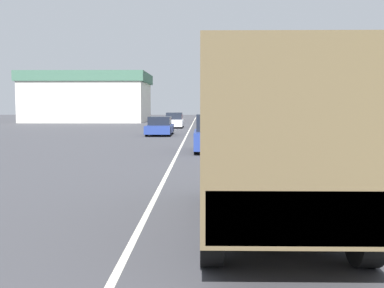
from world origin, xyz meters
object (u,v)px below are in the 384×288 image
military_truck (267,134)px  car_third_ahead (174,121)px  car_second_ahead (160,127)px  car_farthest_ahead (208,116)px  car_nearest_ahead (213,135)px  car_fourth_ahead (207,118)px

military_truck → car_third_ahead: (-3.85, 40.16, -0.95)m
car_second_ahead → car_third_ahead: (0.37, 12.74, 0.06)m
car_third_ahead → car_farthest_ahead: size_ratio=0.93×
car_third_ahead → car_farthest_ahead: (3.71, 26.42, 0.07)m
car_third_ahead → car_nearest_ahead: bearing=-82.8°
car_nearest_ahead → car_third_ahead: car_nearest_ahead is taller
car_nearest_ahead → car_second_ahead: bearing=105.6°
military_truck → car_second_ahead: size_ratio=1.36×
car_nearest_ahead → car_third_ahead: 25.98m
car_third_ahead → car_fourth_ahead: (3.47, 12.66, 0.00)m
military_truck → car_fourth_ahead: 52.83m
military_truck → car_fourth_ahead: size_ratio=1.40×
car_second_ahead → car_third_ahead: bearing=88.3°
military_truck → car_farthest_ahead: military_truck is taller
car_fourth_ahead → car_farthest_ahead: size_ratio=0.99×
car_third_ahead → car_fourth_ahead: car_fourth_ahead is taller
military_truck → car_second_ahead: (-4.22, 27.42, -1.01)m
military_truck → car_nearest_ahead: (-0.57, 14.38, -0.87)m
car_nearest_ahead → car_fourth_ahead: (0.19, 38.44, -0.08)m
car_nearest_ahead → car_third_ahead: (-3.28, 25.78, -0.08)m
car_second_ahead → car_farthest_ahead: 39.37m
military_truck → car_fourth_ahead: military_truck is taller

